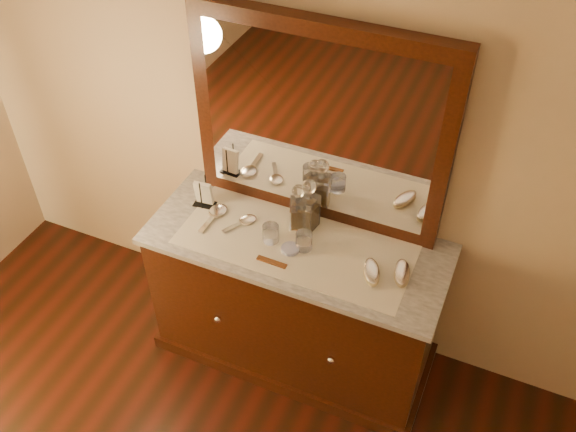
% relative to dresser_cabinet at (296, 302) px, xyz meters
% --- Properties ---
extents(dresser_cabinet, '(1.40, 0.55, 0.82)m').
position_rel_dresser_cabinet_xyz_m(dresser_cabinet, '(0.00, 0.00, 0.00)').
color(dresser_cabinet, black).
rests_on(dresser_cabinet, floor).
extents(dresser_plinth, '(1.46, 0.59, 0.08)m').
position_rel_dresser_cabinet_xyz_m(dresser_plinth, '(0.00, 0.00, -0.37)').
color(dresser_plinth, black).
rests_on(dresser_plinth, floor).
extents(knob_left, '(0.04, 0.04, 0.04)m').
position_rel_dresser_cabinet_xyz_m(knob_left, '(-0.30, -0.28, 0.04)').
color(knob_left, silver).
rests_on(knob_left, dresser_cabinet).
extents(knob_right, '(0.04, 0.04, 0.04)m').
position_rel_dresser_cabinet_xyz_m(knob_right, '(0.30, -0.28, 0.04)').
color(knob_right, silver).
rests_on(knob_right, dresser_cabinet).
extents(marble_top, '(1.44, 0.59, 0.03)m').
position_rel_dresser_cabinet_xyz_m(marble_top, '(0.00, 0.00, 0.42)').
color(marble_top, silver).
rests_on(marble_top, dresser_cabinet).
extents(mirror_frame, '(1.20, 0.08, 1.00)m').
position_rel_dresser_cabinet_xyz_m(mirror_frame, '(0.00, 0.25, 0.94)').
color(mirror_frame, black).
rests_on(mirror_frame, marble_top).
extents(mirror_glass, '(1.06, 0.01, 0.86)m').
position_rel_dresser_cabinet_xyz_m(mirror_glass, '(0.00, 0.21, 0.94)').
color(mirror_glass, white).
rests_on(mirror_glass, marble_top).
extents(lace_runner, '(1.10, 0.45, 0.00)m').
position_rel_dresser_cabinet_xyz_m(lace_runner, '(0.00, -0.02, 0.44)').
color(lace_runner, silver).
rests_on(lace_runner, marble_top).
extents(pin_dish, '(0.09, 0.09, 0.02)m').
position_rel_dresser_cabinet_xyz_m(pin_dish, '(-0.00, -0.06, 0.45)').
color(pin_dish, white).
rests_on(pin_dish, lace_runner).
extents(comb, '(0.15, 0.03, 0.01)m').
position_rel_dresser_cabinet_xyz_m(comb, '(-0.05, -0.17, 0.45)').
color(comb, brown).
rests_on(comb, lace_runner).
extents(napkin_rack, '(0.11, 0.07, 0.16)m').
position_rel_dresser_cabinet_xyz_m(napkin_rack, '(-0.53, 0.06, 0.51)').
color(napkin_rack, black).
rests_on(napkin_rack, marble_top).
extents(decanter_left, '(0.10, 0.10, 0.25)m').
position_rel_dresser_cabinet_xyz_m(decanter_left, '(-0.04, 0.10, 0.54)').
color(decanter_left, '#895714').
rests_on(decanter_left, lace_runner).
extents(decanter_right, '(0.10, 0.10, 0.28)m').
position_rel_dresser_cabinet_xyz_m(decanter_right, '(0.01, 0.12, 0.55)').
color(decanter_right, '#895714').
rests_on(decanter_right, lace_runner).
extents(brush_near, '(0.13, 0.17, 0.04)m').
position_rel_dresser_cabinet_xyz_m(brush_near, '(0.39, -0.06, 0.47)').
color(brush_near, tan).
rests_on(brush_near, lace_runner).
extents(brush_far, '(0.11, 0.17, 0.04)m').
position_rel_dresser_cabinet_xyz_m(brush_far, '(0.51, -0.02, 0.47)').
color(brush_far, tan).
rests_on(brush_far, lace_runner).
extents(hand_mirror_outer, '(0.09, 0.22, 0.02)m').
position_rel_dresser_cabinet_xyz_m(hand_mirror_outer, '(-0.44, 0.02, 0.45)').
color(hand_mirror_outer, silver).
rests_on(hand_mirror_outer, lace_runner).
extents(hand_mirror_inner, '(0.13, 0.19, 0.02)m').
position_rel_dresser_cabinet_xyz_m(hand_mirror_inner, '(-0.28, 0.02, 0.45)').
color(hand_mirror_inner, silver).
rests_on(hand_mirror_inner, lace_runner).
extents(tumblers, '(0.24, 0.09, 0.09)m').
position_rel_dresser_cabinet_xyz_m(tumblers, '(-0.03, -0.03, 0.49)').
color(tumblers, white).
rests_on(tumblers, lace_runner).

